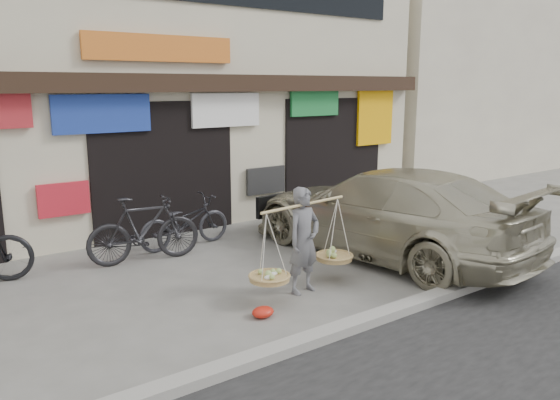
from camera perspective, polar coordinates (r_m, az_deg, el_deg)
ground at (r=8.53m, az=-1.83°, el=-8.74°), size 70.00×70.00×0.00m
kerb at (r=7.07m, az=7.51°, el=-12.87°), size 70.00×0.25×0.12m
shophouse_block at (r=13.79m, az=-17.42°, el=13.21°), size 14.00×6.32×7.00m
neighbor_east at (r=22.54m, az=17.40°, el=11.87°), size 12.00×7.00×6.40m
street_vendor at (r=8.00m, az=2.51°, el=-4.69°), size 1.91×0.73×1.58m
bike_1 at (r=9.67m, az=-14.04°, el=-2.98°), size 2.00×0.83×1.16m
bike_2 at (r=10.44m, az=-9.94°, el=-2.25°), size 1.87×0.73×0.97m
suv at (r=9.94m, az=11.03°, el=-1.23°), size 2.83×5.66×1.58m
red_bag at (r=7.36m, az=-1.80°, el=-11.62°), size 0.31×0.25×0.14m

